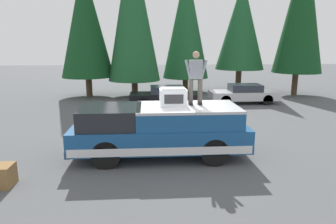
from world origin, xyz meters
The scene contains 12 objects.
ground_plane centered at (0.00, 0.00, 0.00)m, with size 90.00×90.00×0.00m, color #4C4F51.
pickup_truck centered at (-0.17, 0.62, 0.87)m, with size 2.01×5.54×1.65m.
compressor_unit centered at (-0.06, 0.20, 1.93)m, with size 0.65×0.84×0.56m.
person_on_truck_bed centered at (0.03, -0.52, 2.55)m, with size 0.29×0.72×1.69m.
parked_car_silver centered at (8.59, -4.90, 0.58)m, with size 1.64×4.10×1.16m.
parked_car_black centered at (8.13, -0.04, 0.58)m, with size 1.64×4.10×1.16m.
wooden_crate centered at (-2.02, 4.74, 0.28)m, with size 0.56×0.56×0.56m, color olive.
conifer_far_left centered at (11.45, -9.53, 5.99)m, with size 3.34×3.34×10.42m.
conifer_left centered at (13.45, -6.01, 4.94)m, with size 3.63×3.63×8.21m.
conifer_center_left centered at (13.44, -1.89, 5.11)m, with size 3.41×3.41×9.17m.
conifer_center_right centered at (11.47, 1.88, 5.85)m, with size 3.51×3.51×10.57m.
conifer_right centered at (11.74, 5.04, 5.03)m, with size 3.50×3.50×8.72m.
Camera 1 is at (-9.44, 1.00, 3.54)m, focal length 32.35 mm.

